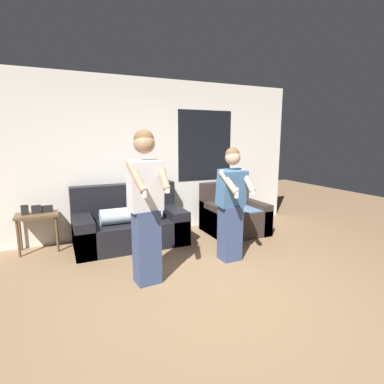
# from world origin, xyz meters

# --- Properties ---
(ground_plane) EXTENTS (14.00, 14.00, 0.00)m
(ground_plane) POSITION_xyz_m (0.00, 0.00, 0.00)
(ground_plane) COLOR #846647
(wall_back) EXTENTS (5.74, 0.07, 2.70)m
(wall_back) POSITION_xyz_m (0.02, 2.66, 1.35)
(wall_back) COLOR silver
(wall_back) RESTS_ON ground_plane
(couch) EXTENTS (1.72, 0.92, 0.94)m
(couch) POSITION_xyz_m (-0.52, 2.18, 0.31)
(couch) COLOR black
(couch) RESTS_ON ground_plane
(armchair) EXTENTS (0.98, 0.93, 0.88)m
(armchair) POSITION_xyz_m (1.33, 1.99, 0.30)
(armchair) COLOR #332823
(armchair) RESTS_ON ground_plane
(side_table) EXTENTS (0.59, 0.37, 0.73)m
(side_table) POSITION_xyz_m (-1.85, 2.41, 0.50)
(side_table) COLOR brown
(side_table) RESTS_ON ground_plane
(person_left) EXTENTS (0.44, 0.49, 1.79)m
(person_left) POSITION_xyz_m (-0.64, 0.75, 0.94)
(person_left) COLOR #384770
(person_left) RESTS_ON ground_plane
(person_right) EXTENTS (0.43, 0.48, 1.57)m
(person_right) POSITION_xyz_m (0.61, 0.93, 0.80)
(person_right) COLOR #384770
(person_right) RESTS_ON ground_plane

